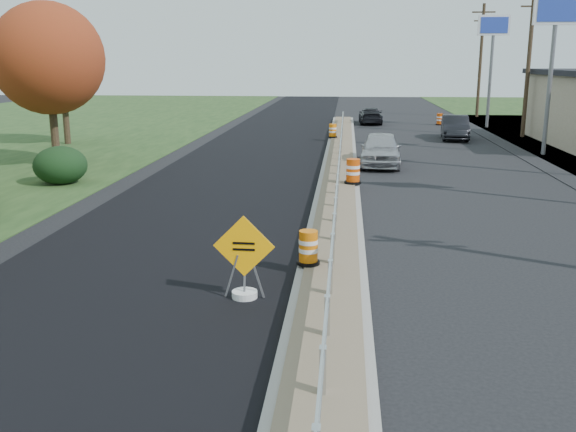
# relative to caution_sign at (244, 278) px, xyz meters

# --- Properties ---
(ground) EXTENTS (140.00, 140.00, 0.00)m
(ground) POSITION_rel_caution_sign_xyz_m (1.77, 5.83, -0.45)
(ground) COLOR black
(ground) RESTS_ON ground
(milled_overlay) EXTENTS (7.20, 120.00, 0.01)m
(milled_overlay) POSITION_rel_caution_sign_xyz_m (-2.63, 15.83, -0.44)
(milled_overlay) COLOR black
(milled_overlay) RESTS_ON ground
(median) EXTENTS (1.60, 55.00, 0.23)m
(median) POSITION_rel_caution_sign_xyz_m (1.77, 13.83, -0.34)
(median) COLOR gray
(median) RESTS_ON ground
(guardrail) EXTENTS (0.10, 46.15, 0.72)m
(guardrail) POSITION_rel_caution_sign_xyz_m (1.77, 14.83, 0.28)
(guardrail) COLOR silver
(guardrail) RESTS_ON median
(pylon_sign_mid) EXTENTS (2.20, 0.30, 7.90)m
(pylon_sign_mid) POSITION_rel_caution_sign_xyz_m (12.27, 21.83, 6.03)
(pylon_sign_mid) COLOR slate
(pylon_sign_mid) RESTS_ON ground
(pylon_sign_north) EXTENTS (2.20, 0.30, 7.90)m
(pylon_sign_north) POSITION_rel_caution_sign_xyz_m (12.27, 35.83, 6.03)
(pylon_sign_north) COLOR slate
(pylon_sign_north) RESTS_ON ground
(utility_pole_nmid) EXTENTS (1.90, 0.26, 9.40)m
(utility_pole_nmid) POSITION_rel_caution_sign_xyz_m (13.27, 29.83, 4.49)
(utility_pole_nmid) COLOR #473523
(utility_pole_nmid) RESTS_ON ground
(utility_pole_north) EXTENTS (1.90, 0.26, 9.40)m
(utility_pole_north) POSITION_rel_caution_sign_xyz_m (13.27, 44.83, 4.49)
(utility_pole_north) COLOR #473523
(utility_pole_north) RESTS_ON ground
(hedge_north) EXTENTS (2.09, 2.09, 1.52)m
(hedge_north) POSITION_rel_caution_sign_xyz_m (-9.23, 11.83, 0.31)
(hedge_north) COLOR black
(hedge_north) RESTS_ON ground
(tree_near_red) EXTENTS (4.95, 4.95, 7.35)m
(tree_near_red) POSITION_rel_caution_sign_xyz_m (-11.23, 15.83, 4.42)
(tree_near_red) COLOR #473523
(tree_near_red) RESTS_ON ground
(tree_near_back) EXTENTS (4.29, 4.29, 6.37)m
(tree_near_back) POSITION_rel_caution_sign_xyz_m (-14.23, 23.83, 3.76)
(tree_near_back) COLOR #473523
(tree_near_back) RESTS_ON ground
(caution_sign) EXTENTS (1.28, 0.53, 1.76)m
(caution_sign) POSITION_rel_caution_sign_xyz_m (0.00, 0.00, 0.00)
(caution_sign) COLOR white
(caution_sign) RESTS_ON ground
(barrel_median_near) EXTENTS (0.54, 0.54, 0.79)m
(barrel_median_near) POSITION_rel_caution_sign_xyz_m (1.22, 1.69, 0.16)
(barrel_median_near) COLOR black
(barrel_median_near) RESTS_ON median
(barrel_median_mid) EXTENTS (0.64, 0.64, 0.94)m
(barrel_median_mid) POSITION_rel_caution_sign_xyz_m (2.32, 11.78, 0.23)
(barrel_median_mid) COLOR black
(barrel_median_mid) RESTS_ON median
(barrel_median_far) EXTENTS (0.56, 0.56, 0.82)m
(barrel_median_far) POSITION_rel_caution_sign_xyz_m (1.22, 26.63, 0.18)
(barrel_median_far) COLOR black
(barrel_median_far) RESTS_ON median
(barrel_shoulder_far) EXTENTS (0.59, 0.59, 0.87)m
(barrel_shoulder_far) POSITION_rel_caution_sign_xyz_m (9.10, 37.46, -0.03)
(barrel_shoulder_far) COLOR black
(barrel_shoulder_far) RESTS_ON ground
(car_silver) EXTENTS (2.09, 4.65, 1.55)m
(car_silver) POSITION_rel_caution_sign_xyz_m (3.65, 17.62, 0.33)
(car_silver) COLOR #B3B3B8
(car_silver) RESTS_ON ground
(car_dark_mid) EXTENTS (1.97, 4.57, 1.46)m
(car_dark_mid) POSITION_rel_caution_sign_xyz_m (8.77, 28.37, 0.28)
(car_dark_mid) COLOR black
(car_dark_mid) RESTS_ON ground
(car_dark_far) EXTENTS (1.80, 4.31, 1.25)m
(car_dark_far) POSITION_rel_caution_sign_xyz_m (3.89, 37.97, 0.18)
(car_dark_far) COLOR black
(car_dark_far) RESTS_ON ground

